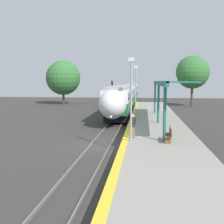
{
  "coord_description": "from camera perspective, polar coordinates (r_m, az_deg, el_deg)",
  "views": [
    {
      "loc": [
        3.11,
        -19.93,
        4.73
      ],
      "look_at": [
        0.6,
        2.07,
        2.28
      ],
      "focal_mm": 45.0,
      "sensor_mm": 36.0,
      "label": 1
    }
  ],
  "objects": [
    {
      "name": "lamppost_mid",
      "position": [
        27.19,
        4.83,
        4.58
      ],
      "size": [
        0.36,
        0.2,
        5.29
      ],
      "color": "#9E9EA3",
      "rests_on": "platform_right"
    },
    {
      "name": "rail_right",
      "position": [
        20.61,
        -0.33,
        -6.75
      ],
      "size": [
        0.08,
        90.0,
        0.15
      ],
      "primitive_type": "cube",
      "color": "slate",
      "rests_on": "ground_plane"
    },
    {
      "name": "person_waiting",
      "position": [
        18.79,
        4.24,
        -2.89
      ],
      "size": [
        0.36,
        0.22,
        1.63
      ],
      "color": "#7F6647",
      "rests_on": "platform_right"
    },
    {
      "name": "railway_signal",
      "position": [
        46.04,
        0.02,
        4.03
      ],
      "size": [
        0.28,
        0.28,
        4.79
      ],
      "color": "#59595E",
      "rests_on": "ground_plane"
    },
    {
      "name": "rail_left",
      "position": [
        20.82,
        -4.29,
        -6.63
      ],
      "size": [
        0.08,
        90.0,
        0.15
      ],
      "primitive_type": "cube",
      "color": "slate",
      "rests_on": "ground_plane"
    },
    {
      "name": "ground_plane",
      "position": [
        20.72,
        -2.32,
        -6.9
      ],
      "size": [
        120.0,
        120.0,
        0.0
      ],
      "primitive_type": "plane",
      "color": "#383533"
    },
    {
      "name": "background_tree_left",
      "position": [
        58.4,
        -9.9,
        6.85
      ],
      "size": [
        6.97,
        6.97,
        8.87
      ],
      "color": "brown",
      "rests_on": "ground_plane"
    },
    {
      "name": "platform_bench",
      "position": [
        18.14,
        11.43,
        -4.52
      ],
      "size": [
        0.44,
        1.53,
        0.89
      ],
      "color": "brown",
      "rests_on": "platform_right"
    },
    {
      "name": "lamppost_near",
      "position": [
        17.7,
        3.92,
        3.68
      ],
      "size": [
        0.36,
        0.2,
        5.29
      ],
      "color": "#9E9EA3",
      "rests_on": "platform_right"
    },
    {
      "name": "station_canopy",
      "position": [
        26.01,
        10.76,
        5.68
      ],
      "size": [
        2.02,
        19.1,
        3.84
      ],
      "color": "#1E6B66",
      "rests_on": "platform_right"
    },
    {
      "name": "train",
      "position": [
        50.28,
        2.96,
        3.56
      ],
      "size": [
        2.91,
        48.39,
        4.06
      ],
      "color": "black",
      "rests_on": "ground_plane"
    },
    {
      "name": "platform_right",
      "position": [
        20.42,
        9.64,
        -5.9
      ],
      "size": [
        5.08,
        64.0,
        0.9
      ],
      "color": "gray",
      "rests_on": "ground_plane"
    },
    {
      "name": "background_tree_right",
      "position": [
        54.54,
        16.04,
        7.77
      ],
      "size": [
        6.12,
        6.12,
        9.43
      ],
      "color": "brown",
      "rests_on": "ground_plane"
    }
  ]
}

